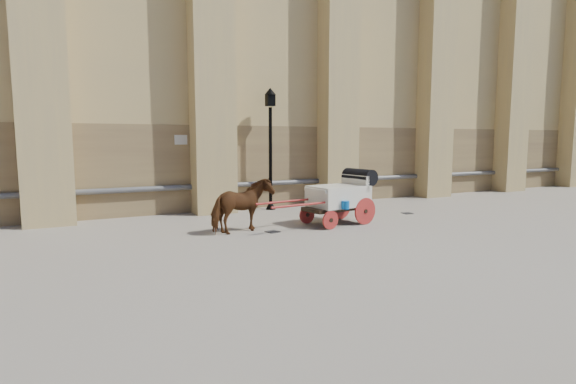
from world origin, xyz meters
TOP-DOWN VIEW (x-y plane):
  - ground at (0.00, 0.00)m, footprint 90.00×90.00m
  - horse at (-1.33, 0.06)m, footprint 1.87×1.21m
  - carriage at (1.83, -0.00)m, footprint 3.79×1.47m
  - street_lamp at (1.05, 3.41)m, footprint 0.40×0.40m
  - drain_grate_near at (-0.57, -0.25)m, footprint 0.39×0.39m
  - drain_grate_far at (4.83, 0.48)m, footprint 0.37×0.37m

SIDE VIEW (x-z plane):
  - ground at x=0.00m, z-range 0.00..0.00m
  - drain_grate_near at x=-0.57m, z-range 0.00..0.01m
  - drain_grate_far at x=4.83m, z-range 0.00..0.01m
  - horse at x=-1.33m, z-range 0.00..1.46m
  - carriage at x=1.83m, z-range 0.06..1.68m
  - street_lamp at x=1.05m, z-range 0.15..4.46m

